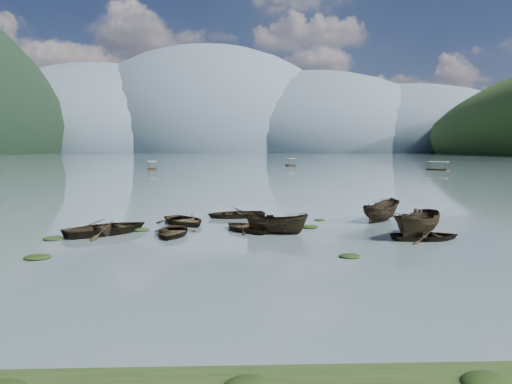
{
  "coord_description": "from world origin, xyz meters",
  "views": [
    {
      "loc": [
        -1.16,
        -20.92,
        5.08
      ],
      "look_at": [
        0.0,
        12.0,
        2.0
      ],
      "focal_mm": 32.0,
      "sensor_mm": 36.0,
      "label": 1
    }
  ],
  "objects_px": {
    "pontoon_left": "(152,170)",
    "pontoon_centre": "(291,166)",
    "rowboat_0": "(172,235)",
    "rowboat_3": "(247,231)"
  },
  "relations": [
    {
      "from": "rowboat_0",
      "to": "pontoon_left",
      "type": "height_order",
      "value": "pontoon_left"
    },
    {
      "from": "rowboat_3",
      "to": "pontoon_centre",
      "type": "xyz_separation_m",
      "value": [
        15.42,
        113.81,
        0.0
      ]
    },
    {
      "from": "pontoon_centre",
      "to": "pontoon_left",
      "type": "bearing_deg",
      "value": -149.36
    },
    {
      "from": "rowboat_3",
      "to": "pontoon_left",
      "type": "relative_size",
      "value": 0.72
    },
    {
      "from": "rowboat_3",
      "to": "pontoon_centre",
      "type": "relative_size",
      "value": 0.66
    },
    {
      "from": "pontoon_left",
      "to": "pontoon_centre",
      "type": "relative_size",
      "value": 0.92
    },
    {
      "from": "rowboat_0",
      "to": "pontoon_centre",
      "type": "bearing_deg",
      "value": 81.16
    },
    {
      "from": "rowboat_0",
      "to": "pontoon_centre",
      "type": "xyz_separation_m",
      "value": [
        19.88,
        115.25,
        0.0
      ]
    },
    {
      "from": "pontoon_left",
      "to": "pontoon_centre",
      "type": "distance_m",
      "value": 46.14
    },
    {
      "from": "pontoon_centre",
      "to": "rowboat_0",
      "type": "bearing_deg",
      "value": -103.61
    }
  ]
}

